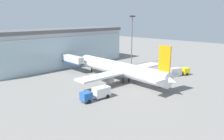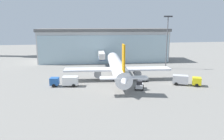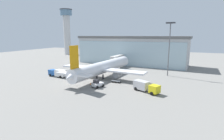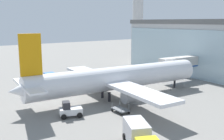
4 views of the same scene
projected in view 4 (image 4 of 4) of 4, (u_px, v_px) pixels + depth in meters
ground at (76, 106)px, 42.54m from camera, size 240.00×240.00×0.00m
terminal_building at (221, 48)px, 64.62m from camera, size 56.11×17.83×14.10m
jet_bridge at (183, 63)px, 60.52m from camera, size 3.13×12.99×5.54m
control_tower at (138, 8)px, 121.99m from camera, size 8.92×8.92×33.24m
airplane at (116, 78)px, 46.55m from camera, size 31.24×37.26×11.86m
catering_truck at (53, 79)px, 55.73m from camera, size 7.53×3.32×2.65m
fuel_truck at (140, 137)px, 27.86m from camera, size 7.54×5.09×2.65m
baggage_cart at (120, 109)px, 39.46m from camera, size 2.80×1.60×1.50m
pushback_tug at (70, 110)px, 37.68m from camera, size 3.02×3.61×2.30m
safety_cone_nose at (70, 107)px, 41.47m from camera, size 0.36×0.36×0.55m
safety_cone_wingtip at (79, 83)px, 57.67m from camera, size 0.36×0.36×0.55m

